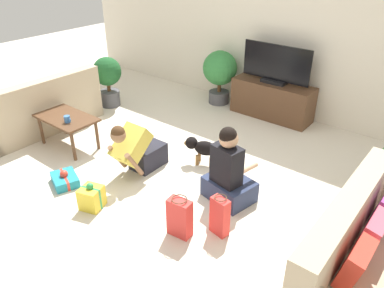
{
  "coord_description": "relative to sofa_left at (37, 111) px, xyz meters",
  "views": [
    {
      "loc": [
        2.63,
        -2.82,
        2.58
      ],
      "look_at": [
        0.23,
        0.17,
        0.45
      ],
      "focal_mm": 35.0,
      "sensor_mm": 36.0,
      "label": 1
    }
  ],
  "objects": [
    {
      "name": "tv_console",
      "position": [
        2.55,
        2.59,
        -0.0
      ],
      "size": [
        1.3,
        0.44,
        0.58
      ],
      "color": "brown",
      "rests_on": "ground_plane"
    },
    {
      "name": "sofa_left",
      "position": [
        0.0,
        0.0,
        0.0
      ],
      "size": [
        0.86,
        1.83,
        0.83
      ],
      "rotation": [
        0.0,
        0.0,
        -1.57
      ],
      "color": "tan",
      "rests_on": "ground_plane"
    },
    {
      "name": "gift_box_b",
      "position": [
        2.18,
        -0.72,
        -0.16
      ],
      "size": [
        0.28,
        0.28,
        0.31
      ],
      "rotation": [
        0.0,
        0.0,
        0.32
      ],
      "color": "yellow",
      "rests_on": "ground_plane"
    },
    {
      "name": "person_sitting",
      "position": [
        3.24,
        0.32,
        0.04
      ],
      "size": [
        0.59,
        0.55,
        0.9
      ],
      "rotation": [
        0.0,
        0.0,
        2.94
      ],
      "color": "#283351",
      "rests_on": "ground_plane"
    },
    {
      "name": "tv",
      "position": [
        2.55,
        2.59,
        0.55
      ],
      "size": [
        1.11,
        0.2,
        0.6
      ],
      "color": "black",
      "rests_on": "tv_console"
    },
    {
      "name": "dog",
      "position": [
        2.55,
        0.73,
        -0.05
      ],
      "size": [
        0.48,
        0.27,
        0.36
      ],
      "rotation": [
        0.0,
        0.0,
        5.07
      ],
      "color": "black",
      "rests_on": "ground_plane"
    },
    {
      "name": "wall_back",
      "position": [
        2.42,
        2.88,
        1.01
      ],
      "size": [
        8.4,
        0.06,
        2.6
      ],
      "color": "silver",
      "rests_on": "ground_plane"
    },
    {
      "name": "sofa_right",
      "position": [
        4.83,
        0.02,
        0.01
      ],
      "size": [
        0.86,
        1.83,
        0.83
      ],
      "rotation": [
        0.0,
        0.0,
        1.57
      ],
      "color": "tan",
      "rests_on": "ground_plane"
    },
    {
      "name": "person_kneeling",
      "position": [
        2.06,
        0.09,
        0.03
      ],
      "size": [
        0.35,
        0.76,
        0.74
      ],
      "rotation": [
        0.0,
        0.0,
        0.01
      ],
      "color": "#23232D",
      "rests_on": "ground_plane"
    },
    {
      "name": "gift_bag_a",
      "position": [
        3.19,
        -0.45,
        -0.08
      ],
      "size": [
        0.24,
        0.16,
        0.43
      ],
      "rotation": [
        0.0,
        0.0,
        0.1
      ],
      "color": "red",
      "rests_on": "ground_plane"
    },
    {
      "name": "gift_bag_b",
      "position": [
        3.49,
        -0.19,
        -0.08
      ],
      "size": [
        0.2,
        0.14,
        0.44
      ],
      "rotation": [
        0.0,
        0.0,
        -0.17
      ],
      "color": "red",
      "rests_on": "ground_plane"
    },
    {
      "name": "potted_plant_corner_left",
      "position": [
        0.15,
        1.26,
        0.21
      ],
      "size": [
        0.48,
        0.48,
        0.85
      ],
      "color": "#4C4C51",
      "rests_on": "ground_plane"
    },
    {
      "name": "ground_plane",
      "position": [
        2.42,
        0.25,
        -0.29
      ],
      "size": [
        16.0,
        16.0,
        0.0
      ],
      "primitive_type": "plane",
      "color": "beige"
    },
    {
      "name": "mug",
      "position": [
        1.01,
        -0.14,
        0.21
      ],
      "size": [
        0.12,
        0.08,
        0.09
      ],
      "color": "#386BAD",
      "rests_on": "coffee_table"
    },
    {
      "name": "coffee_table",
      "position": [
        0.84,
        -0.05,
        0.1
      ],
      "size": [
        0.86,
        0.51,
        0.45
      ],
      "color": "brown",
      "rests_on": "ground_plane"
    },
    {
      "name": "gift_box_a",
      "position": [
        1.57,
        -0.65,
        -0.23
      ],
      "size": [
        0.43,
        0.38,
        0.18
      ],
      "rotation": [
        0.0,
        0.0,
        -0.37
      ],
      "color": "teal",
      "rests_on": "ground_plane"
    },
    {
      "name": "potted_plant_back_left",
      "position": [
        1.55,
        2.54,
        0.28
      ],
      "size": [
        0.58,
        0.58,
        0.92
      ],
      "color": "#4C4C51",
      "rests_on": "ground_plane"
    }
  ]
}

